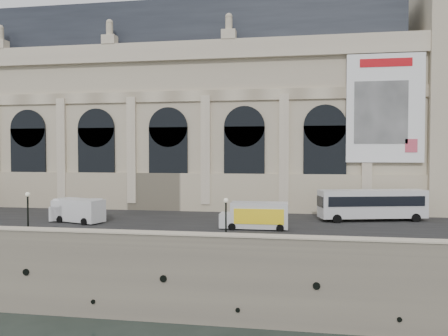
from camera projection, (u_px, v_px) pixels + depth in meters
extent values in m
plane|color=black|center=(140.00, 321.00, 35.32)|extent=(260.00, 260.00, 0.00)
cube|color=gray|center=(216.00, 219.00, 69.75)|extent=(160.00, 70.00, 6.00)
cube|color=#2D2D2D|center=(183.00, 221.00, 48.92)|extent=(160.00, 24.00, 0.06)
cube|color=gray|center=(142.00, 240.00, 35.68)|extent=(160.00, 1.20, 1.10)
cube|color=beige|center=(142.00, 232.00, 35.66)|extent=(160.00, 1.40, 0.12)
cube|color=#C2B795|center=(173.00, 131.00, 66.27)|extent=(68.00, 18.00, 22.00)
cube|color=beige|center=(154.00, 192.00, 57.54)|extent=(68.60, 0.40, 5.00)
cube|color=beige|center=(153.00, 52.00, 56.75)|extent=(69.00, 0.80, 2.40)
cube|color=beige|center=(153.00, 97.00, 57.10)|extent=(68.00, 0.30, 1.40)
cube|color=#282D36|center=(172.00, 38.00, 65.78)|extent=(64.00, 15.00, 6.00)
cube|color=#282D36|center=(172.00, 14.00, 65.66)|extent=(56.00, 10.00, 1.20)
cube|color=black|center=(28.00, 161.00, 60.23)|extent=(5.20, 0.25, 9.00)
cylinder|color=black|center=(28.00, 129.00, 60.07)|extent=(5.20, 0.25, 5.20)
cube|color=beige|center=(62.00, 150.00, 59.31)|extent=(1.20, 0.50, 14.00)
cube|color=black|center=(96.00, 161.00, 58.64)|extent=(5.20, 0.25, 9.00)
cylinder|color=black|center=(96.00, 128.00, 58.48)|extent=(5.20, 0.25, 5.20)
cube|color=beige|center=(132.00, 150.00, 57.72)|extent=(1.20, 0.50, 14.00)
cube|color=black|center=(168.00, 162.00, 57.05)|extent=(5.20, 0.25, 9.00)
cylinder|color=black|center=(168.00, 127.00, 56.89)|extent=(5.20, 0.25, 5.20)
cube|color=beige|center=(206.00, 150.00, 56.13)|extent=(1.20, 0.50, 14.00)
cube|color=black|center=(244.00, 162.00, 55.46)|extent=(5.20, 0.25, 9.00)
cylinder|color=black|center=(244.00, 126.00, 55.30)|extent=(5.20, 0.25, 5.20)
cube|color=beige|center=(284.00, 150.00, 54.54)|extent=(1.20, 0.50, 14.00)
cube|color=black|center=(325.00, 162.00, 53.86)|extent=(5.20, 0.25, 9.00)
cylinder|color=black|center=(325.00, 126.00, 53.71)|extent=(5.20, 0.25, 5.20)
cube|color=beige|center=(367.00, 150.00, 52.95)|extent=(1.20, 0.50, 14.00)
cube|color=white|center=(385.00, 108.00, 52.26)|extent=(9.00, 0.35, 13.00)
cube|color=#B90C13|center=(386.00, 63.00, 51.87)|extent=(6.00, 0.06, 1.00)
cube|color=gray|center=(381.00, 112.00, 52.16)|extent=(6.20, 0.06, 7.50)
cube|color=#C64559|center=(411.00, 146.00, 51.74)|extent=(1.40, 0.06, 1.60)
cube|color=silver|center=(372.00, 204.00, 48.71)|extent=(12.09, 5.19, 3.06)
cube|color=black|center=(320.00, 201.00, 48.24)|extent=(0.61, 2.22, 1.18)
cube|color=black|center=(377.00, 201.00, 47.43)|extent=(10.57, 2.63, 1.09)
cube|color=black|center=(368.00, 199.00, 49.96)|extent=(10.57, 2.63, 1.09)
cylinder|color=black|center=(337.00, 219.00, 47.19)|extent=(1.03, 0.52, 0.99)
cylinder|color=black|center=(330.00, 216.00, 49.64)|extent=(1.03, 0.52, 0.99)
cylinder|color=black|center=(416.00, 218.00, 47.88)|extent=(1.03, 0.52, 0.99)
cylinder|color=black|center=(405.00, 215.00, 50.33)|extent=(1.03, 0.52, 0.99)
cube|color=silver|center=(79.00, 210.00, 47.60)|extent=(6.03, 3.87, 2.40)
cube|color=silver|center=(65.00, 212.00, 48.67)|extent=(2.19, 2.58, 1.67)
cube|color=black|center=(61.00, 207.00, 48.92)|extent=(0.66, 1.80, 0.83)
cylinder|color=black|center=(60.00, 219.00, 47.51)|extent=(0.83, 0.50, 0.79)
cylinder|color=black|center=(75.00, 217.00, 49.45)|extent=(0.83, 0.50, 0.79)
cylinder|color=black|center=(84.00, 222.00, 45.83)|extent=(0.83, 0.50, 0.79)
cylinder|color=black|center=(99.00, 219.00, 47.77)|extent=(0.83, 0.50, 0.79)
cube|color=silver|center=(77.00, 209.00, 48.80)|extent=(5.65, 3.66, 2.24)
cube|color=silver|center=(58.00, 213.00, 48.45)|extent=(2.06, 2.42, 1.56)
cube|color=black|center=(52.00, 208.00, 48.34)|extent=(0.63, 1.68, 0.78)
cylinder|color=black|center=(60.00, 220.00, 47.54)|extent=(0.78, 0.47, 0.74)
cylinder|color=black|center=(64.00, 217.00, 49.55)|extent=(0.78, 0.47, 0.74)
cylinder|color=black|center=(92.00, 219.00, 48.12)|extent=(0.78, 0.47, 0.74)
cylinder|color=black|center=(94.00, 216.00, 50.14)|extent=(0.78, 0.47, 0.74)
cube|color=silver|center=(259.00, 215.00, 43.45)|extent=(5.66, 2.24, 2.53)
cube|color=yellow|center=(259.00, 217.00, 42.36)|extent=(4.88, 0.13, 1.50)
cube|color=#B90C13|center=(259.00, 217.00, 42.36)|extent=(2.81, 0.08, 0.56)
cube|color=silver|center=(228.00, 220.00, 43.93)|extent=(1.53, 2.08, 1.41)
cylinder|color=black|center=(232.00, 227.00, 42.80)|extent=(0.75, 0.27, 0.75)
cylinder|color=black|center=(235.00, 223.00, 44.93)|extent=(0.75, 0.27, 0.75)
cylinder|color=black|center=(280.00, 228.00, 42.12)|extent=(0.75, 0.27, 0.75)
cylinder|color=black|center=(280.00, 225.00, 44.26)|extent=(0.75, 0.27, 0.75)
cylinder|color=black|center=(28.00, 235.00, 39.66)|extent=(0.42, 0.42, 0.38)
cylinder|color=black|center=(28.00, 216.00, 39.60)|extent=(0.15, 0.15, 3.79)
sphere|color=beige|center=(28.00, 194.00, 39.54)|extent=(0.42, 0.42, 0.42)
cylinder|color=black|center=(226.00, 243.00, 36.22)|extent=(0.40, 0.40, 0.36)
cylinder|color=black|center=(226.00, 223.00, 36.16)|extent=(0.15, 0.15, 3.63)
sphere|color=beige|center=(226.00, 200.00, 36.10)|extent=(0.40, 0.40, 0.40)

